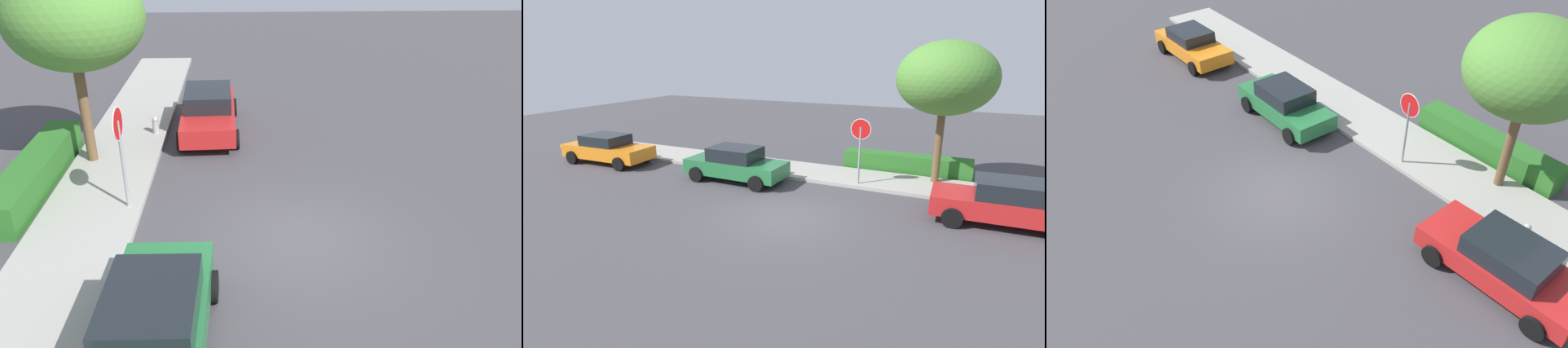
{
  "view_description": "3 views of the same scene",
  "coord_description": "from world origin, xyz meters",
  "views": [
    {
      "loc": [
        -9.83,
        1.28,
        6.79
      ],
      "look_at": [
        1.09,
        0.88,
        1.12
      ],
      "focal_mm": 35.0,
      "sensor_mm": 36.0,
      "label": 1
    },
    {
      "loc": [
        5.34,
        -11.23,
        5.24
      ],
      "look_at": [
        -0.29,
        0.72,
        1.27
      ],
      "focal_mm": 28.0,
      "sensor_mm": 36.0,
      "label": 2
    },
    {
      "loc": [
        10.5,
        -7.06,
        10.58
      ],
      "look_at": [
        0.61,
        0.66,
        0.82
      ],
      "focal_mm": 35.0,
      "sensor_mm": 36.0,
      "label": 3
    }
  ],
  "objects": [
    {
      "name": "front_yard_hedge",
      "position": [
        2.8,
        7.0,
        0.43
      ],
      "size": [
        5.51,
        0.93,
        0.86
      ],
      "color": "#286623",
      "rests_on": "ground_plane"
    },
    {
      "name": "fire_hydrant",
      "position": [
        6.16,
        4.23,
        0.36
      ],
      "size": [
        0.3,
        0.22,
        0.72
      ],
      "color": "#A5A5A8",
      "rests_on": "ground_plane"
    },
    {
      "name": "parked_car_orange",
      "position": [
        -10.72,
        2.63,
        0.72
      ],
      "size": [
        4.46,
        2.02,
        1.41
      ],
      "color": "orange",
      "rests_on": "ground_plane"
    },
    {
      "name": "parked_car_green",
      "position": [
        -3.52,
        2.81,
        0.74
      ],
      "size": [
        4.26,
        1.98,
        1.46
      ],
      "color": "#236B38",
      "rests_on": "ground_plane"
    },
    {
      "name": "stop_sign",
      "position": [
        1.37,
        4.23,
        1.92
      ],
      "size": [
        0.82,
        0.08,
        2.77
      ],
      "color": "gray",
      "rests_on": "ground_plane"
    },
    {
      "name": "sidewalk_curb",
      "position": [
        0.0,
        5.14,
        0.07
      ],
      "size": [
        32.0,
        2.5,
        0.14
      ],
      "primitive_type": "cube",
      "color": "#9E9B93",
      "rests_on": "ground_plane"
    },
    {
      "name": "ground_plane",
      "position": [
        0.0,
        0.0,
        0.0
      ],
      "size": [
        60.0,
        60.0,
        0.0
      ],
      "primitive_type": "plane",
      "color": "#423F44"
    },
    {
      "name": "parked_car_red",
      "position": [
        6.58,
        2.46,
        0.75
      ],
      "size": [
        4.47,
        2.1,
        1.47
      ],
      "color": "red",
      "rests_on": "ground_plane"
    },
    {
      "name": "street_tree_near_corner",
      "position": [
        4.18,
        5.72,
        4.27
      ],
      "size": [
        3.75,
        3.75,
        5.7
      ],
      "color": "brown",
      "rests_on": "ground_plane"
    }
  ]
}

